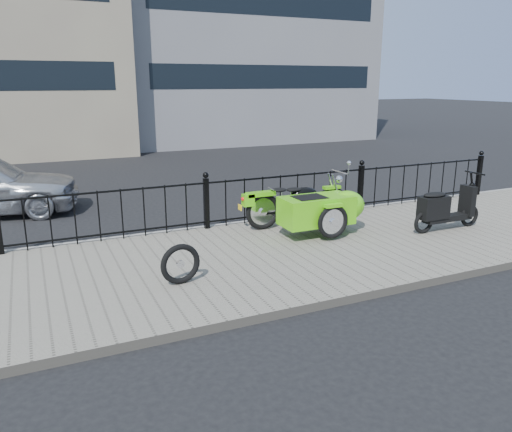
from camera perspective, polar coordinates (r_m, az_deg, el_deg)
name	(u,v)px	position (r m, az deg, el deg)	size (l,w,h in m)	color
ground	(233,255)	(8.38, -2.66, -4.48)	(120.00, 120.00, 0.00)	black
sidewalk	(245,261)	(7.92, -1.30, -5.17)	(30.00, 3.80, 0.12)	gray
curb	(205,229)	(9.64, -5.88, -1.51)	(30.00, 0.10, 0.12)	gray
iron_fence	(206,204)	(9.38, -5.69, 1.36)	(14.11, 0.11, 1.08)	black
motorcycle_sidecar	(321,207)	(9.15, 7.41, 1.00)	(2.28, 1.48, 0.98)	black
scooter	(444,209)	(9.84, 20.67, 0.75)	(1.56, 0.45, 1.06)	black
spare_tire	(180,264)	(6.89, -8.63, -5.45)	(0.57, 0.57, 0.08)	black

